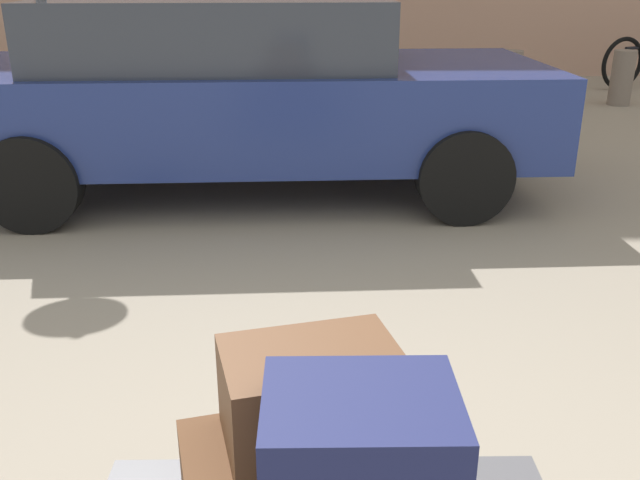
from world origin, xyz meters
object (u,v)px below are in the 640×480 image
at_px(bollard_kerb_mid, 622,78).
at_px(bollard_kerb_near, 510,78).
at_px(duffel_bag_brown_topmost_pile, 312,397).
at_px(parked_car, 245,91).

bearing_deg(bollard_kerb_mid, bollard_kerb_near, 180.00).
xyz_separation_m(duffel_bag_brown_topmost_pile, bollard_kerb_near, (2.48, 7.39, -0.41)).
height_order(parked_car, bollard_kerb_near, parked_car).
bearing_deg(duffel_bag_brown_topmost_pile, bollard_kerb_mid, 48.24).
distance_m(parked_car, bollard_kerb_mid, 5.58).
height_order(duffel_bag_brown_topmost_pile, bollard_kerb_mid, duffel_bag_brown_topmost_pile).
bearing_deg(bollard_kerb_mid, duffel_bag_brown_topmost_pile, -117.72).
relative_size(duffel_bag_brown_topmost_pile, bollard_kerb_mid, 0.58).
distance_m(duffel_bag_brown_topmost_pile, parked_car, 3.97).
bearing_deg(bollard_kerb_near, duffel_bag_brown_topmost_pile, -108.58).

